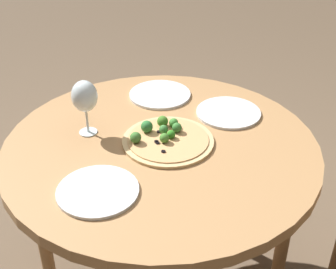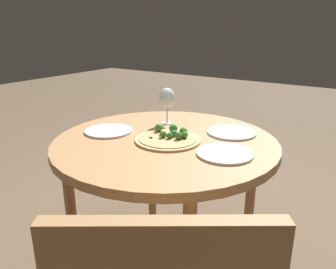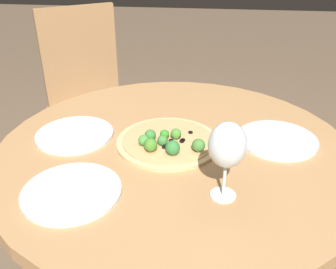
% 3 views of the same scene
% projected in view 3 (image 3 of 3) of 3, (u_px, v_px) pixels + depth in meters
% --- Properties ---
extents(dining_table, '(1.04, 1.04, 0.70)m').
position_uv_depth(dining_table, '(175.00, 165.00, 1.12)').
color(dining_table, '#A87A4C').
rests_on(dining_table, ground_plane).
extents(chair, '(0.56, 0.56, 0.93)m').
position_uv_depth(chair, '(90.00, 99.00, 1.89)').
color(chair, '#997047').
rests_on(chair, ground_plane).
extents(pizza, '(0.30, 0.30, 0.05)m').
position_uv_depth(pizza, '(168.00, 142.00, 1.08)').
color(pizza, tan).
rests_on(pizza, dining_table).
extents(wine_glass, '(0.09, 0.09, 0.19)m').
position_uv_depth(wine_glass, '(227.00, 146.00, 0.82)').
color(wine_glass, silver).
rests_on(wine_glass, dining_table).
extents(plate_near, '(0.23, 0.23, 0.01)m').
position_uv_depth(plate_near, '(277.00, 139.00, 1.11)').
color(plate_near, silver).
rests_on(plate_near, dining_table).
extents(plate_far, '(0.24, 0.24, 0.01)m').
position_uv_depth(plate_far, '(72.00, 192.00, 0.89)').
color(plate_far, silver).
rests_on(plate_far, dining_table).
extents(plate_side, '(0.23, 0.23, 0.01)m').
position_uv_depth(plate_side, '(75.00, 134.00, 1.14)').
color(plate_side, silver).
rests_on(plate_side, dining_table).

